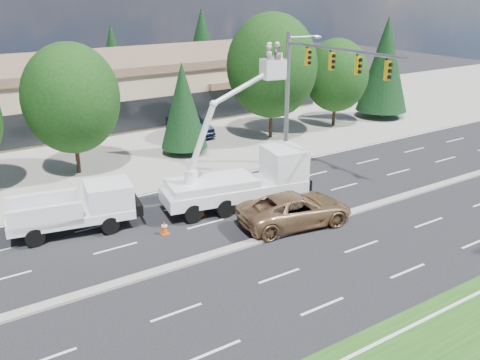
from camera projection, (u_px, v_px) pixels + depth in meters
ground at (239, 247)px, 25.75m from camera, size 140.00×140.00×0.00m
concrete_apron at (97, 148)px, 41.40m from camera, size 140.00×22.00×0.01m
road_median at (239, 246)px, 25.73m from camera, size 120.00×0.55×0.12m
strip_mall at (57, 91)px, 48.23m from camera, size 50.40×15.40×5.50m
tree_front_d at (71, 98)px, 34.19m from camera, size 6.21×6.21×8.62m
tree_front_e at (183, 105)px, 38.82m from camera, size 3.44×3.44×6.78m
tree_front_f at (272, 66)px, 42.19m from camera, size 7.19×7.19×9.98m
tree_front_g at (336, 75)px, 46.29m from camera, size 5.51×5.51×7.64m
tree_front_h at (385, 64)px, 49.21m from camera, size 4.71×4.71×9.29m
tree_back_c at (113, 55)px, 62.38m from camera, size 3.87×3.87×7.63m
tree_back_d at (202, 42)px, 68.28m from camera, size 4.70×4.70×9.26m
signal_mast at (309, 81)px, 34.35m from camera, size 2.76×10.16×9.00m
utility_pickup at (80, 213)px, 27.26m from camera, size 6.48×3.38×2.36m
bucket_truck at (247, 173)px, 30.05m from camera, size 8.50×3.93×9.07m
traffic_cone_b at (164, 227)px, 27.07m from camera, size 0.40×0.40×0.70m
traffic_cone_c at (201, 210)px, 29.16m from camera, size 0.40×0.40×0.70m
traffic_cone_d at (294, 190)px, 32.04m from camera, size 0.40×0.40×0.70m
minivan at (295, 209)px, 27.95m from camera, size 6.49×3.76×1.70m
parked_car_east at (190, 125)px, 44.50m from camera, size 2.10×5.18×1.67m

